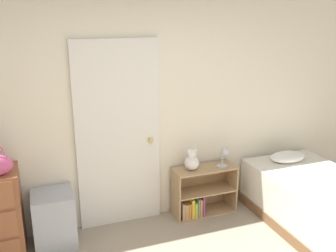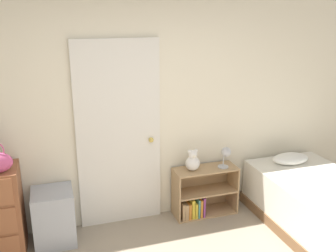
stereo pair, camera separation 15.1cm
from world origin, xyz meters
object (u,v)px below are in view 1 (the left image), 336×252
Objects in this scene: bed at (325,207)px; desk_lamp at (225,153)px; storage_bin at (54,219)px; bookshelf at (199,195)px; teddy_bear at (192,161)px.

desk_lamp is at bearing 137.33° from bed.
storage_bin is 0.30× the size of bed.
storage_bin is 1.98m from desk_lamp.
desk_lamp reaches higher than storage_bin.
desk_lamp is 0.13× the size of bed.
storage_bin is 0.77× the size of bookshelf.
bed is at bearing -33.55° from teddy_bear.
desk_lamp is (0.29, -0.05, 0.51)m from bookshelf.
teddy_bear reaches higher than desk_lamp.
bed reaches higher than bookshelf.
bookshelf is 2.93× the size of teddy_bear.
desk_lamp is at bearing -6.43° from teddy_bear.
bookshelf is 2.97× the size of desk_lamp.
teddy_bear is (-0.10, -0.01, 0.45)m from bookshelf.
bookshelf is (1.64, 0.06, -0.05)m from storage_bin.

